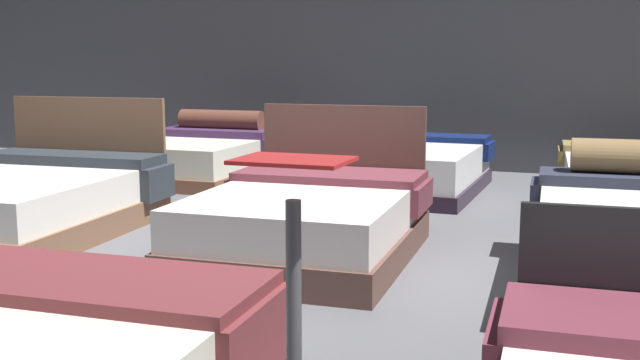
{
  "coord_description": "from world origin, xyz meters",
  "views": [
    {
      "loc": [
        1.88,
        -4.99,
        1.4
      ],
      "look_at": [
        -0.03,
        0.38,
        0.49
      ],
      "focal_mm": 42.76,
      "sensor_mm": 36.0,
      "label": 1
    }
  ],
  "objects_px": {
    "bed_6": "(200,156)",
    "bed_7": "(401,168)",
    "bed_3": "(23,201)",
    "bed_4": "(308,221)",
    "bed_8": "(640,181)"
  },
  "relations": [
    {
      "from": "bed_3",
      "to": "bed_6",
      "type": "distance_m",
      "value": 3.0
    },
    {
      "from": "bed_3",
      "to": "bed_4",
      "type": "height_order",
      "value": "bed_3"
    },
    {
      "from": "bed_4",
      "to": "bed_7",
      "type": "relative_size",
      "value": 0.94
    },
    {
      "from": "bed_7",
      "to": "bed_3",
      "type": "bearing_deg",
      "value": -127.95
    },
    {
      "from": "bed_4",
      "to": "bed_8",
      "type": "distance_m",
      "value": 3.76
    },
    {
      "from": "bed_6",
      "to": "bed_7",
      "type": "xyz_separation_m",
      "value": [
        2.43,
        -0.06,
        -0.02
      ]
    },
    {
      "from": "bed_3",
      "to": "bed_8",
      "type": "height_order",
      "value": "bed_3"
    },
    {
      "from": "bed_6",
      "to": "bed_7",
      "type": "distance_m",
      "value": 2.43
    },
    {
      "from": "bed_4",
      "to": "bed_8",
      "type": "relative_size",
      "value": 0.88
    },
    {
      "from": "bed_3",
      "to": "bed_4",
      "type": "relative_size",
      "value": 1.11
    },
    {
      "from": "bed_6",
      "to": "bed_7",
      "type": "height_order",
      "value": "bed_6"
    },
    {
      "from": "bed_7",
      "to": "bed_8",
      "type": "bearing_deg",
      "value": 2.74
    },
    {
      "from": "bed_7",
      "to": "bed_4",
      "type": "bearing_deg",
      "value": -87.83
    },
    {
      "from": "bed_3",
      "to": "bed_7",
      "type": "relative_size",
      "value": 1.05
    },
    {
      "from": "bed_4",
      "to": "bed_8",
      "type": "xyz_separation_m",
      "value": [
        2.34,
        2.95,
        -0.03
      ]
    }
  ]
}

